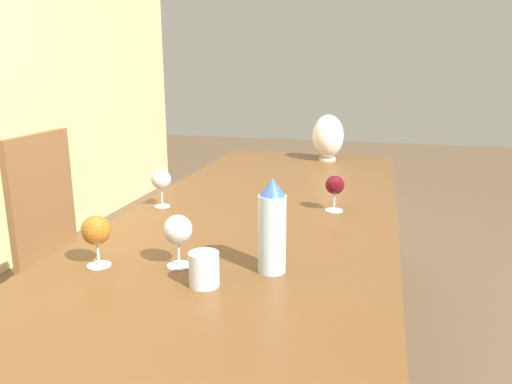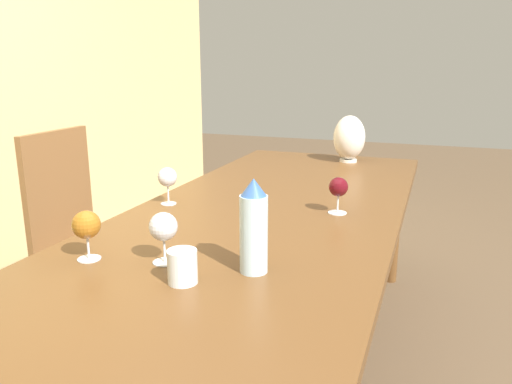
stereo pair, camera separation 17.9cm
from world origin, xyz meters
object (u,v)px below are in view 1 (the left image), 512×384
object	(u,v)px
vase	(328,137)
wine_glass_0	(161,180)
wine_glass_1	(96,231)
water_bottle	(272,227)
wine_glass_4	(335,186)
water_tumbler	(204,269)
chair_far	(71,246)
wine_glass_3	(178,231)

from	to	relation	value
vase	wine_glass_0	world-z (taller)	vase
vase	wine_glass_1	size ratio (longest dim) A/B	1.81
water_bottle	wine_glass_4	xyz separation A→B (m)	(0.62, -0.11, -0.03)
wine_glass_4	water_bottle	bearing A→B (deg)	170.10
wine_glass_0	vase	bearing A→B (deg)	-24.77
water_tumbler	chair_far	xyz separation A→B (m)	(0.66, 0.85, -0.26)
vase	wine_glass_0	size ratio (longest dim) A/B	1.76
wine_glass_3	water_bottle	bearing A→B (deg)	-83.68
water_bottle	wine_glass_1	bearing A→B (deg)	99.87
water_bottle	wine_glass_3	xyz separation A→B (m)	(-0.03, 0.26, -0.02)
vase	chair_far	xyz separation A→B (m)	(-1.12, 0.97, -0.35)
wine_glass_3	chair_far	size ratio (longest dim) A/B	0.15
water_bottle	wine_glass_1	distance (m)	0.48
wine_glass_3	chair_far	xyz separation A→B (m)	(0.56, 0.74, -0.32)
water_tumbler	wine_glass_0	distance (m)	0.76
water_bottle	wine_glass_3	world-z (taller)	water_bottle
water_bottle	vase	distance (m)	1.64
water_tumbler	wine_glass_4	bearing A→B (deg)	-18.82
wine_glass_3	wine_glass_4	xyz separation A→B (m)	(0.65, -0.37, -0.01)
wine_glass_4	chair_far	bearing A→B (deg)	94.70
water_bottle	chair_far	size ratio (longest dim) A/B	0.26
wine_glass_1	chair_far	bearing A→B (deg)	40.52
water_bottle	water_tumbler	world-z (taller)	water_bottle
wine_glass_0	water_bottle	bearing A→B (deg)	-132.57
water_tumbler	vase	world-z (taller)	vase
water_bottle	wine_glass_0	world-z (taller)	water_bottle
wine_glass_1	wine_glass_4	bearing A→B (deg)	-39.83
wine_glass_0	wine_glass_1	world-z (taller)	wine_glass_0
chair_far	water_tumbler	bearing A→B (deg)	-127.65
vase	wine_glass_3	world-z (taller)	vase
wine_glass_0	wine_glass_1	xyz separation A→B (m)	(-0.59, -0.08, -0.01)
wine_glass_0	wine_glass_4	xyz separation A→B (m)	(0.11, -0.66, -0.01)
water_tumbler	wine_glass_0	bearing A→B (deg)	32.54
wine_glass_1	wine_glass_4	world-z (taller)	wine_glass_1
water_tumbler	chair_far	world-z (taller)	chair_far
wine_glass_0	wine_glass_4	bearing A→B (deg)	-80.74
wine_glass_4	chair_far	xyz separation A→B (m)	(-0.09, 1.10, -0.31)
water_bottle	vase	bearing A→B (deg)	1.10
wine_glass_4	water_tumbler	bearing A→B (deg)	161.18
water_tumbler	wine_glass_4	world-z (taller)	wine_glass_4
water_tumbler	wine_glass_1	bearing A→B (deg)	81.93
vase	wine_glass_1	bearing A→B (deg)	165.55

